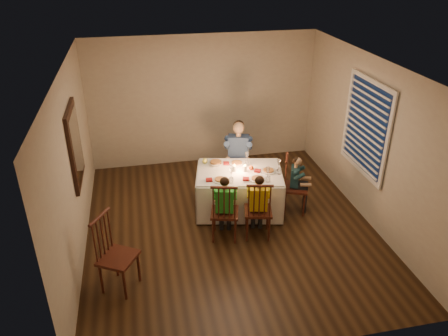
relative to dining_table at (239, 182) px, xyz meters
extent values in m
plane|color=black|center=(-0.26, -0.46, -0.52)|extent=(5.00, 5.00, 0.00)
cube|color=#BEB6A2|center=(-2.51, -0.46, 0.78)|extent=(0.02, 5.00, 2.60)
cube|color=#BEB6A2|center=(1.99, -0.46, 0.78)|extent=(0.02, 5.00, 2.60)
cube|color=#BEB6A2|center=(-0.26, 2.04, 0.78)|extent=(4.50, 0.02, 2.60)
plane|color=white|center=(-0.26, -0.46, 2.08)|extent=(5.00, 5.00, 0.00)
cube|color=white|center=(0.00, 0.00, 0.19)|extent=(1.54, 1.24, 0.04)
cube|color=white|center=(0.10, 0.49, -0.16)|extent=(1.39, 0.31, 0.68)
cube|color=white|center=(-0.10, -0.49, -0.16)|extent=(1.39, 0.31, 0.68)
cube|color=white|center=(0.68, -0.14, -0.16)|extent=(0.23, 1.00, 0.68)
cube|color=white|center=(-0.68, 0.14, -0.16)|extent=(0.23, 1.00, 0.68)
cylinder|color=silver|center=(0.02, 0.27, 0.22)|extent=(0.31, 0.31, 0.02)
cylinder|color=silver|center=(-0.37, -0.25, 0.22)|extent=(0.31, 0.31, 0.02)
cylinder|color=silver|center=(0.21, -0.34, 0.22)|extent=(0.31, 0.31, 0.02)
cylinder|color=silver|center=(0.47, -0.11, 0.22)|extent=(0.31, 0.31, 0.02)
cylinder|color=white|center=(-0.08, 0.02, 0.26)|extent=(0.06, 0.06, 0.10)
cylinder|color=white|center=(0.09, -0.02, 0.26)|extent=(0.06, 0.06, 0.10)
sphere|color=yellow|center=(-0.51, 0.41, 0.26)|extent=(0.09, 0.09, 0.09)
sphere|color=#DD5512|center=(0.20, 0.01, 0.25)|extent=(0.08, 0.08, 0.08)
imported|color=silver|center=(-0.34, 0.31, 0.24)|extent=(0.24, 0.24, 0.06)
cube|color=black|center=(-2.48, -0.16, 0.98)|extent=(0.05, 0.95, 1.15)
cube|color=white|center=(-2.45, -0.16, 0.98)|extent=(0.01, 0.78, 0.98)
cube|color=#0D1934|center=(1.97, -0.36, 0.98)|extent=(0.01, 1.20, 1.40)
cube|color=white|center=(1.96, -0.36, 0.98)|extent=(0.03, 1.34, 1.54)
camera|label=1|loc=(-1.55, -6.18, 3.55)|focal=35.00mm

